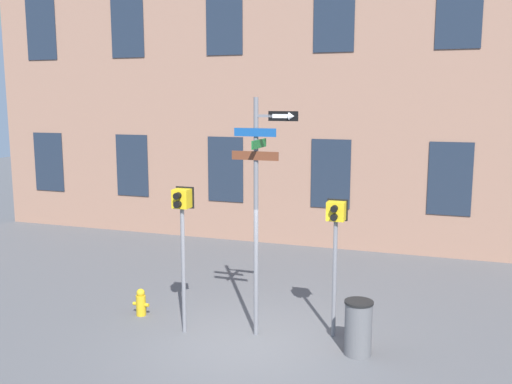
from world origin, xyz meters
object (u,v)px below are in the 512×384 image
trash_bin (358,328)px  pedestrian_signal_right (336,230)px  pedestrian_signal_left (182,221)px  fire_hydrant (141,303)px  street_sign_pole (259,197)px

trash_bin → pedestrian_signal_right: bearing=130.8°
pedestrian_signal_left → fire_hydrant: pedestrian_signal_left is taller
pedestrian_signal_left → pedestrian_signal_right: bearing=15.5°
pedestrian_signal_left → trash_bin: size_ratio=2.89×
street_sign_pole → pedestrian_signal_left: bearing=-166.5°
pedestrian_signal_right → fire_hydrant: 4.48m
street_sign_pole → fire_hydrant: bearing=176.5°
street_sign_pole → pedestrian_signal_left: (-1.44, -0.35, -0.48)m
pedestrian_signal_right → trash_bin: bearing=-49.2°
pedestrian_signal_left → pedestrian_signal_right: pedestrian_signal_left is taller
pedestrian_signal_right → fire_hydrant: bearing=-176.1°
street_sign_pole → pedestrian_signal_right: street_sign_pole is taller
fire_hydrant → trash_bin: 4.69m
street_sign_pole → pedestrian_signal_left: size_ratio=1.59×
pedestrian_signal_left → fire_hydrant: 2.39m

